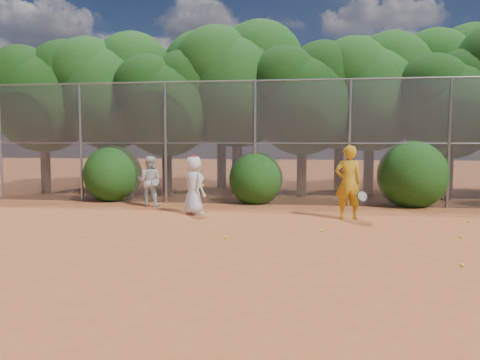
# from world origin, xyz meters

# --- Properties ---
(ground) EXTENTS (80.00, 80.00, 0.00)m
(ground) POSITION_xyz_m (0.00, 0.00, 0.00)
(ground) COLOR #AD5227
(ground) RESTS_ON ground
(fence_back) EXTENTS (20.05, 0.09, 4.03)m
(fence_back) POSITION_xyz_m (-0.12, 6.00, 2.05)
(fence_back) COLOR gray
(fence_back) RESTS_ON ground
(tree_0) EXTENTS (4.38, 3.81, 6.00)m
(tree_0) POSITION_xyz_m (-9.44, 8.04, 3.93)
(tree_0) COLOR black
(tree_0) RESTS_ON ground
(tree_1) EXTENTS (4.64, 4.03, 6.35)m
(tree_1) POSITION_xyz_m (-6.94, 8.54, 4.16)
(tree_1) COLOR black
(tree_1) RESTS_ON ground
(tree_2) EXTENTS (3.99, 3.47, 5.47)m
(tree_2) POSITION_xyz_m (-4.45, 7.83, 3.58)
(tree_2) COLOR black
(tree_2) RESTS_ON ground
(tree_3) EXTENTS (4.89, 4.26, 6.70)m
(tree_3) POSITION_xyz_m (-1.94, 8.84, 4.40)
(tree_3) COLOR black
(tree_3) RESTS_ON ground
(tree_4) EXTENTS (4.19, 3.64, 5.73)m
(tree_4) POSITION_xyz_m (0.55, 8.24, 3.76)
(tree_4) COLOR black
(tree_4) RESTS_ON ground
(tree_5) EXTENTS (4.51, 3.92, 6.17)m
(tree_5) POSITION_xyz_m (3.06, 9.04, 4.05)
(tree_5) COLOR black
(tree_5) RESTS_ON ground
(tree_6) EXTENTS (3.86, 3.36, 5.29)m
(tree_6) POSITION_xyz_m (5.55, 8.03, 3.47)
(tree_6) COLOR black
(tree_6) RESTS_ON ground
(tree_9) EXTENTS (4.83, 4.20, 6.62)m
(tree_9) POSITION_xyz_m (-7.94, 10.84, 4.34)
(tree_9) COLOR black
(tree_9) RESTS_ON ground
(tree_10) EXTENTS (5.15, 4.48, 7.06)m
(tree_10) POSITION_xyz_m (-2.93, 11.05, 4.63)
(tree_10) COLOR black
(tree_10) RESTS_ON ground
(tree_11) EXTENTS (4.64, 4.03, 6.35)m
(tree_11) POSITION_xyz_m (2.06, 10.64, 4.16)
(tree_11) COLOR black
(tree_11) RESTS_ON ground
(tree_12) EXTENTS (5.02, 4.37, 6.88)m
(tree_12) POSITION_xyz_m (6.56, 11.24, 4.51)
(tree_12) COLOR black
(tree_12) RESTS_ON ground
(bush_0) EXTENTS (2.00, 2.00, 2.00)m
(bush_0) POSITION_xyz_m (-6.00, 6.30, 1.00)
(bush_0) COLOR #144010
(bush_0) RESTS_ON ground
(bush_1) EXTENTS (1.80, 1.80, 1.80)m
(bush_1) POSITION_xyz_m (-1.00, 6.30, 0.90)
(bush_1) COLOR #144010
(bush_1) RESTS_ON ground
(bush_2) EXTENTS (2.20, 2.20, 2.20)m
(bush_2) POSITION_xyz_m (4.00, 6.30, 1.10)
(bush_2) COLOR #144010
(bush_2) RESTS_ON ground
(player_yellow) EXTENTS (0.90, 0.59, 1.96)m
(player_yellow) POSITION_xyz_m (1.76, 3.47, 0.98)
(player_yellow) COLOR #C78E17
(player_yellow) RESTS_ON ground
(player_teen) EXTENTS (0.95, 0.94, 1.68)m
(player_teen) POSITION_xyz_m (-2.49, 3.71, 0.84)
(player_teen) COLOR silver
(player_teen) RESTS_ON ground
(player_white) EXTENTS (0.85, 0.70, 1.59)m
(player_white) POSITION_xyz_m (-4.28, 5.14, 0.80)
(player_white) COLOR silver
(player_white) RESTS_ON ground
(ball_0) EXTENTS (0.07, 0.07, 0.07)m
(ball_0) POSITION_xyz_m (1.03, 1.62, 0.03)
(ball_0) COLOR yellow
(ball_0) RESTS_ON ground
(ball_1) EXTENTS (0.07, 0.07, 0.07)m
(ball_1) POSITION_xyz_m (3.24, -1.05, 0.03)
(ball_1) COLOR yellow
(ball_1) RESTS_ON ground
(ball_2) EXTENTS (0.07, 0.07, 0.07)m
(ball_2) POSITION_xyz_m (3.97, 1.35, 0.03)
(ball_2) COLOR yellow
(ball_2) RESTS_ON ground
(ball_3) EXTENTS (0.07, 0.07, 0.07)m
(ball_3) POSITION_xyz_m (-1.07, 0.60, 0.03)
(ball_3) COLOR yellow
(ball_3) RESTS_ON ground
(ball_4) EXTENTS (0.07, 0.07, 0.07)m
(ball_4) POSITION_xyz_m (4.79, 3.37, 0.03)
(ball_4) COLOR yellow
(ball_4) RESTS_ON ground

